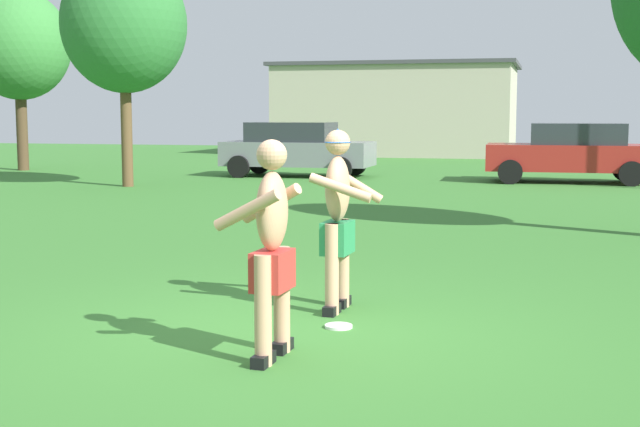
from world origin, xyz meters
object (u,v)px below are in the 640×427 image
(player_in_red, at_px, (271,244))
(frisbee, at_px, (339,326))
(car_red_near_post, at_px, (571,152))
(player_with_cap, at_px, (338,211))
(tree_behind_players, at_px, (124,24))
(car_gray_mid_lot, at_px, (296,148))
(tree_right_field, at_px, (19,46))

(player_in_red, height_order, frisbee, player_in_red)
(frisbee, xyz_separation_m, car_red_near_post, (2.25, 17.15, 0.81))
(player_with_cap, xyz_separation_m, frisbee, (0.16, -0.65, -0.94))
(frisbee, xyz_separation_m, tree_behind_players, (-8.63, 13.01, 4.02))
(player_with_cap, height_order, tree_behind_players, tree_behind_players)
(frisbee, bearing_deg, player_in_red, -103.92)
(frisbee, relative_size, tree_behind_players, 0.04)
(car_red_near_post, xyz_separation_m, car_gray_mid_lot, (-7.72, 0.29, 0.00))
(tree_right_field, bearing_deg, frisbee, -50.37)
(frisbee, distance_m, car_gray_mid_lot, 18.29)
(tree_right_field, xyz_separation_m, tree_behind_players, (6.19, -4.88, 0.06))
(tree_right_field, relative_size, tree_behind_players, 1.00)
(player_with_cap, height_order, tree_right_field, tree_right_field)
(car_red_near_post, relative_size, tree_behind_players, 0.75)
(player_with_cap, relative_size, tree_right_field, 0.30)
(frisbee, bearing_deg, tree_right_field, 129.63)
(car_gray_mid_lot, height_order, tree_behind_players, tree_behind_players)
(tree_right_field, distance_m, tree_behind_players, 7.89)
(car_gray_mid_lot, distance_m, tree_behind_players, 6.32)
(player_in_red, distance_m, frisbee, 1.41)
(car_gray_mid_lot, xyz_separation_m, tree_right_field, (-9.35, 0.46, 3.15))
(tree_right_field, bearing_deg, player_in_red, -52.50)
(player_with_cap, bearing_deg, tree_behind_players, 124.40)
(player_with_cap, bearing_deg, tree_right_field, 130.37)
(tree_right_field, bearing_deg, car_red_near_post, -2.49)
(player_in_red, relative_size, car_red_near_post, 0.39)
(player_with_cap, distance_m, tree_right_field, 22.83)
(car_gray_mid_lot, bearing_deg, tree_right_field, 177.21)
(player_in_red, height_order, car_gray_mid_lot, player_in_red)
(car_red_near_post, bearing_deg, tree_behind_players, -159.15)
(tree_behind_players, bearing_deg, car_red_near_post, 20.85)
(car_red_near_post, distance_m, car_gray_mid_lot, 7.72)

